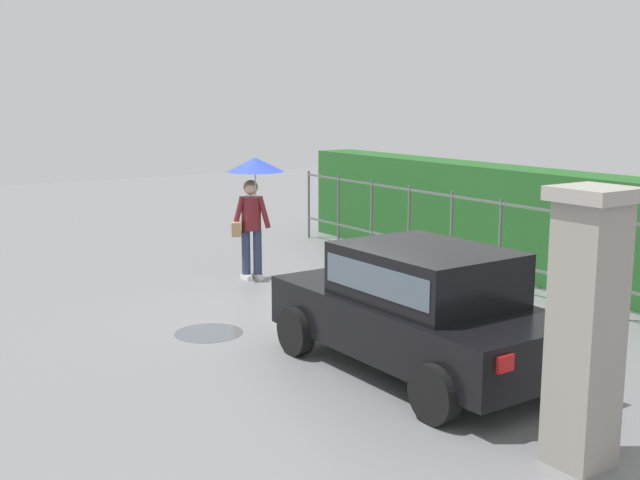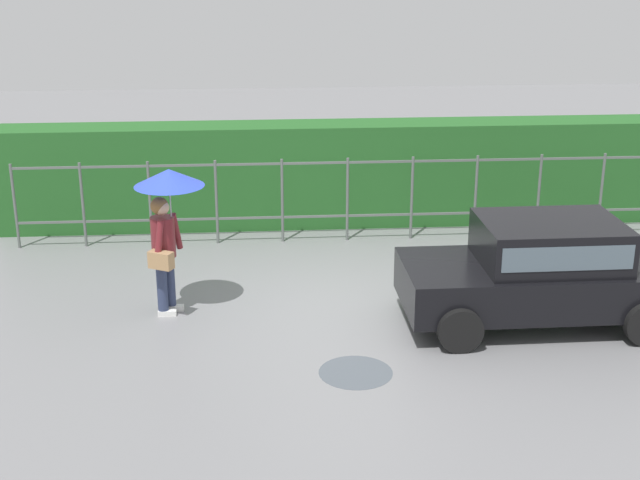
{
  "view_description": "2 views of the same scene",
  "coord_description": "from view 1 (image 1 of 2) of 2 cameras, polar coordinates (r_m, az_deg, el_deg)",
  "views": [
    {
      "loc": [
        9.23,
        -6.51,
        3.15
      ],
      "look_at": [
        -0.1,
        -0.24,
        1.08
      ],
      "focal_mm": 44.21,
      "sensor_mm": 36.0,
      "label": 1
    },
    {
      "loc": [
        -1.26,
        -11.85,
        5.12
      ],
      "look_at": [
        -0.39,
        -0.35,
        1.16
      ],
      "focal_mm": 49.61,
      "sensor_mm": 36.0,
      "label": 2
    }
  ],
  "objects": [
    {
      "name": "gate_pillar",
      "position": [
        7.03,
        18.71,
        -5.91
      ],
      "size": [
        0.6,
        0.6,
        2.42
      ],
      "color": "gray",
      "rests_on": "ground"
    },
    {
      "name": "pedestrian",
      "position": [
        13.5,
        -4.87,
        3.74
      ],
      "size": [
        0.97,
        0.97,
        2.12
      ],
      "rotation": [
        0.0,
        0.0,
        -0.49
      ],
      "color": "#2D3856",
      "rests_on": "ground"
    },
    {
      "name": "fence_section",
      "position": [
        13.23,
        12.89,
        0.03
      ],
      "size": [
        11.52,
        0.05,
        1.5
      ],
      "color": "#59605B",
      "rests_on": "ground"
    },
    {
      "name": "puddle_near",
      "position": [
        10.78,
        -8.05,
        -6.67
      ],
      "size": [
        0.92,
        0.92,
        0.0
      ],
      "primitive_type": "cylinder",
      "color": "#4C545B",
      "rests_on": "ground"
    },
    {
      "name": "ground_plane",
      "position": [
        11.72,
        1.24,
        -5.17
      ],
      "size": [
        40.0,
        40.0,
        0.0
      ],
      "primitive_type": "plane",
      "color": "slate"
    },
    {
      "name": "hedge_row",
      "position": [
        13.98,
        15.85,
        0.97
      ],
      "size": [
        12.47,
        0.9,
        1.9
      ],
      "primitive_type": "cube",
      "color": "#235B23",
      "rests_on": "ground"
    },
    {
      "name": "car",
      "position": [
        9.08,
        7.19,
        -4.64
      ],
      "size": [
        3.75,
        1.88,
        1.48
      ],
      "rotation": [
        0.0,
        0.0,
        3.15
      ],
      "color": "black",
      "rests_on": "ground"
    }
  ]
}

